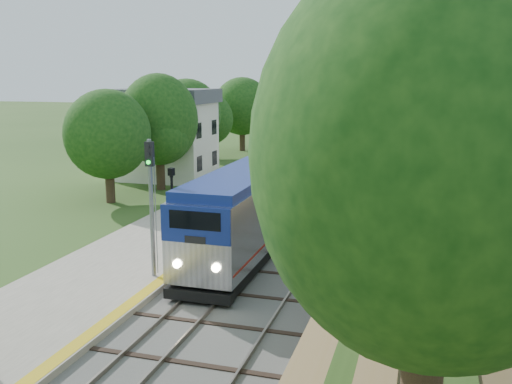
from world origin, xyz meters
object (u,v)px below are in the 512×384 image
(signal_farside, at_px, (389,158))
(station_building, at_px, (165,133))
(lamppost_far, at_px, (173,213))
(train, at_px, (352,135))
(signal_gantry, at_px, (377,112))
(signal_platform, at_px, (151,193))

(signal_farside, bearing_deg, station_building, 154.85)
(station_building, bearing_deg, lamppost_far, -63.60)
(station_building, xyz_separation_m, train, (14.00, 21.41, -1.86))
(station_building, distance_m, signal_gantry, 29.94)
(signal_platform, height_order, signal_farside, signal_platform)
(lamppost_far, xyz_separation_m, signal_platform, (0.88, -3.97, 1.87))
(signal_gantry, xyz_separation_m, lamppost_far, (-6.25, -45.57, -2.56))
(station_building, height_order, signal_farside, station_building)
(station_building, relative_size, signal_platform, 1.41)
(signal_gantry, distance_m, lamppost_far, 46.07)
(signal_platform, bearing_deg, signal_gantry, 83.81)
(station_building, height_order, signal_gantry, station_building)
(signal_platform, bearing_deg, signal_farside, 58.87)
(train, relative_size, signal_platform, 16.06)
(signal_farside, bearing_deg, signal_platform, -121.13)
(station_building, distance_m, lamppost_far, 23.05)
(station_building, relative_size, signal_farside, 1.36)
(signal_gantry, distance_m, signal_platform, 49.84)
(train, bearing_deg, station_building, -123.18)
(station_building, distance_m, train, 25.65)
(lamppost_far, relative_size, signal_platform, 0.69)
(lamppost_far, bearing_deg, train, 84.85)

